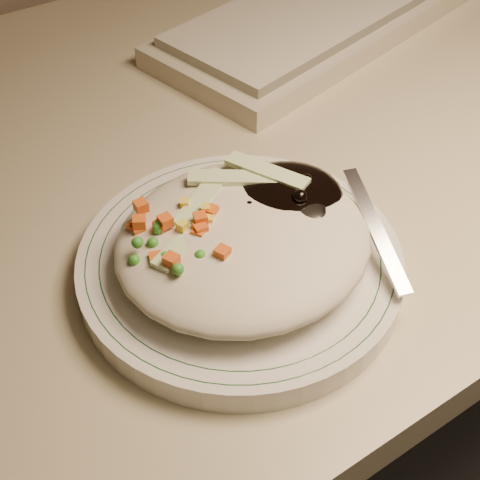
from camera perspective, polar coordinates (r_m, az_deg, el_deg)
desk at (r=0.79m, az=-3.49°, el=-2.86°), size 1.40×0.70×0.74m
plate at (r=0.51m, az=-0.00°, el=-2.08°), size 0.25×0.25×0.02m
plate_rim at (r=0.50m, az=0.00°, el=-1.30°), size 0.23×0.23×0.00m
meal at (r=0.49m, az=0.47°, el=0.61°), size 0.21×0.19×0.05m
keyboard at (r=0.87m, az=8.79°, el=19.26°), size 0.54×0.29×0.04m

